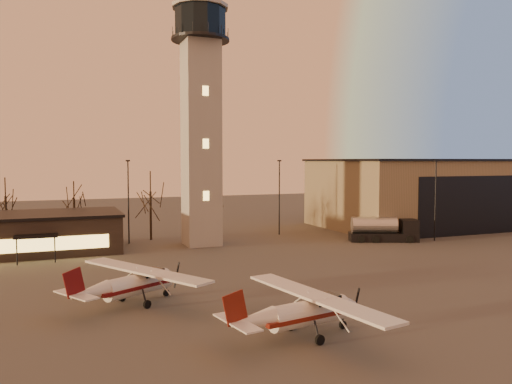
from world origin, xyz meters
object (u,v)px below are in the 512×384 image
cessna_front (311,316)px  cessna_rear (140,287)px  control_tower (201,107)px  fuel_truck (383,232)px  hangar (422,193)px

cessna_front → cessna_rear: cessna_rear is taller
cessna_rear → control_tower: bearing=34.9°
fuel_truck → cessna_rear: bearing=-130.1°
cessna_front → fuel_truck: size_ratio=1.42×
hangar → fuel_truck: bearing=-145.2°
control_tower → fuel_truck: size_ratio=3.78×
hangar → cessna_front: (-38.62, -36.56, -4.01)m
hangar → cessna_front: hangar is taller
hangar → fuel_truck: (-14.31, -9.96, -3.93)m
fuel_truck → hangar: bearing=58.0°
control_tower → cessna_front: bearing=-94.6°
cessna_front → control_tower: bearing=75.5°
cessna_rear → cessna_front: bearing=-81.3°
cessna_front → hangar: bearing=33.5°
hangar → fuel_truck: hangar is taller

